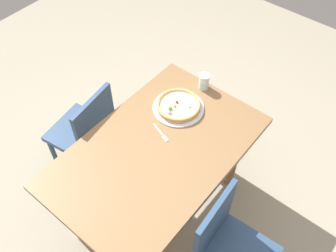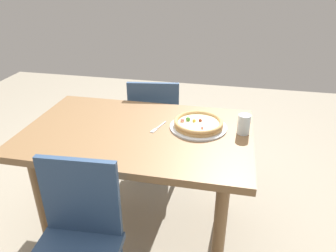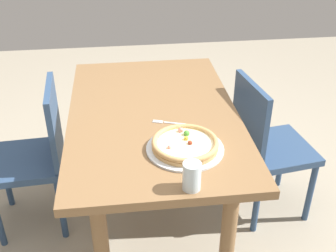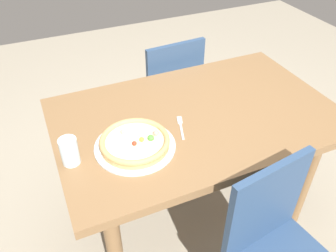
# 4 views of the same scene
# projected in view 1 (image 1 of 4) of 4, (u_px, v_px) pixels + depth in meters

# --- Properties ---
(ground_plane) EXTENTS (6.00, 6.00, 0.00)m
(ground_plane) POSITION_uv_depth(u_px,v_px,m) (159.00, 207.00, 2.83)
(ground_plane) COLOR #9E937F
(dining_table) EXTENTS (1.34, 0.85, 0.76)m
(dining_table) POSITION_uv_depth(u_px,v_px,m) (157.00, 160.00, 2.33)
(dining_table) COLOR olive
(dining_table) RESTS_ON ground
(chair_near) EXTENTS (0.45, 0.45, 0.87)m
(chair_near) POSITION_uv_depth(u_px,v_px,m) (86.00, 131.00, 2.69)
(chair_near) COLOR navy
(chair_near) RESTS_ON ground
(chair_far) EXTENTS (0.42, 0.42, 0.87)m
(chair_far) POSITION_uv_depth(u_px,v_px,m) (228.00, 247.00, 2.15)
(chair_far) COLOR navy
(chair_far) RESTS_ON ground
(plate) EXTENTS (0.34, 0.34, 0.01)m
(plate) POSITION_uv_depth(u_px,v_px,m) (178.00, 108.00, 2.45)
(plate) COLOR silver
(plate) RESTS_ON dining_table
(pizza) EXTENTS (0.29, 0.29, 0.05)m
(pizza) POSITION_uv_depth(u_px,v_px,m) (178.00, 105.00, 2.43)
(pizza) COLOR tan
(pizza) RESTS_ON plate
(fork) EXTENTS (0.07, 0.16, 0.00)m
(fork) POSITION_uv_depth(u_px,v_px,m) (162.00, 134.00, 2.32)
(fork) COLOR silver
(fork) RESTS_ON dining_table
(drinking_glass) EXTENTS (0.07, 0.07, 0.12)m
(drinking_glass) POSITION_uv_depth(u_px,v_px,m) (204.00, 82.00, 2.53)
(drinking_glass) COLOR silver
(drinking_glass) RESTS_ON dining_table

